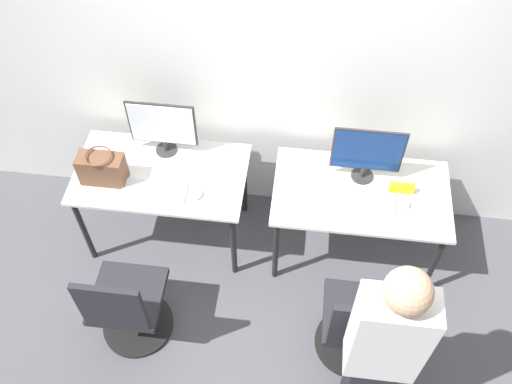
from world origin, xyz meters
The scene contains 15 objects.
ground_plane centered at (0.00, 0.00, 0.00)m, with size 20.00×20.00×0.00m, color #4C4C51.
wall_back centered at (0.00, 0.79, 1.40)m, with size 12.00×0.05×2.80m.
desk_left centered at (-0.68, 0.33, 0.63)m, with size 1.16×0.67×0.71m.
monitor_left centered at (-0.68, 0.54, 0.95)m, with size 0.46×0.15×0.43m.
keyboard_left centered at (-0.68, 0.17, 0.72)m, with size 0.42×0.17×0.02m.
mouse_left centered at (-0.39, 0.18, 0.73)m, with size 0.06×0.09×0.03m.
office_chair_left centered at (-0.75, -0.51, 0.37)m, with size 0.48×0.48×0.90m.
desk_right centered at (0.68, 0.33, 0.63)m, with size 1.16×0.67×0.71m.
monitor_right centered at (0.68, 0.47, 0.95)m, with size 0.46×0.15×0.43m.
keyboard_right centered at (0.68, 0.24, 0.72)m, with size 0.42×0.17×0.02m.
mouse_right centered at (0.96, 0.26, 0.73)m, with size 0.06×0.09×0.03m.
office_chair_right centered at (0.71, -0.47, 0.37)m, with size 0.48×0.48×0.90m.
person_right centered at (0.76, -0.83, 0.90)m, with size 0.36×0.22×1.65m.
handbag centered at (-1.03, 0.23, 0.83)m, with size 0.30×0.18×0.25m.
placard_right centered at (0.93, 0.37, 0.75)m, with size 0.16×0.03×0.08m.
Camera 1 is at (0.26, -2.03, 3.68)m, focal length 40.00 mm.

